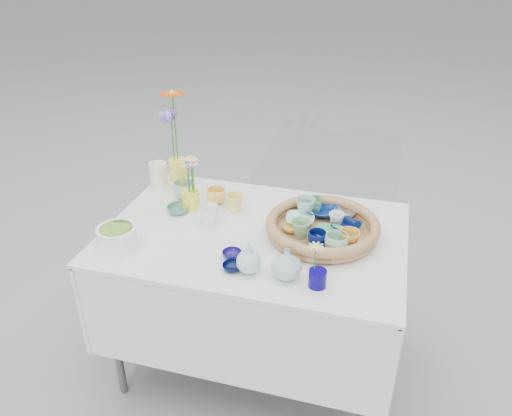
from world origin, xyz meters
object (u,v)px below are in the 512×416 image
(display_table, at_px, (255,361))
(tall_vase_yellow, at_px, (179,175))
(bud_vase_seafoam, at_px, (287,263))
(wicker_tray, at_px, (322,227))

(display_table, xyz_separation_m, tall_vase_yellow, (-0.46, 0.27, 0.85))
(bud_vase_seafoam, bearing_deg, wicker_tray, 75.47)
(wicker_tray, bearing_deg, bud_vase_seafoam, -104.53)
(tall_vase_yellow, bearing_deg, bud_vase_seafoam, -39.47)
(display_table, distance_m, wicker_tray, 0.85)
(wicker_tray, bearing_deg, tall_vase_yellow, 163.26)
(bud_vase_seafoam, relative_size, tall_vase_yellow, 0.74)
(wicker_tray, xyz_separation_m, bud_vase_seafoam, (-0.08, -0.32, 0.02))
(wicker_tray, xyz_separation_m, tall_vase_yellow, (-0.74, 0.22, 0.04))
(display_table, bearing_deg, wicker_tray, 10.12)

